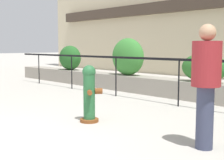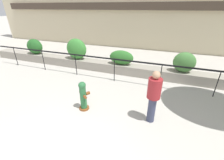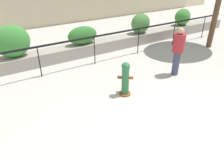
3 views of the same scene
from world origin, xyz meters
name	(u,v)px [view 3 (image 3 of 3)]	position (x,y,z in m)	size (l,w,h in m)	color
ground_plane	(191,138)	(0.00, 0.00, 0.00)	(120.00, 120.00, 0.00)	#B2ADA3
planter_wall_low	(83,50)	(0.00, 6.00, 0.25)	(18.00, 0.70, 0.50)	gray
fence_railing_segment	(94,39)	(0.00, 4.90, 1.02)	(15.00, 0.05, 1.15)	black
hedge_bush_1	(12,41)	(-2.73, 6.00, 1.10)	(1.25, 0.70, 1.19)	#387F33
hedge_bush_2	(83,35)	(0.01, 6.00, 0.88)	(1.30, 0.59, 0.76)	#2D6B28
hedge_bush_3	(141,23)	(3.09, 6.00, 0.98)	(1.00, 0.68, 0.96)	#427538
hedge_bush_4	(183,17)	(5.99, 6.00, 0.94)	(0.96, 0.70, 0.88)	#387F33
fire_hydrant	(125,79)	(-0.27, 2.39, 0.55)	(0.49, 0.49, 1.08)	brown
pedestrian	(178,49)	(2.05, 2.57, 0.99)	(0.52, 0.52, 1.73)	#383D56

